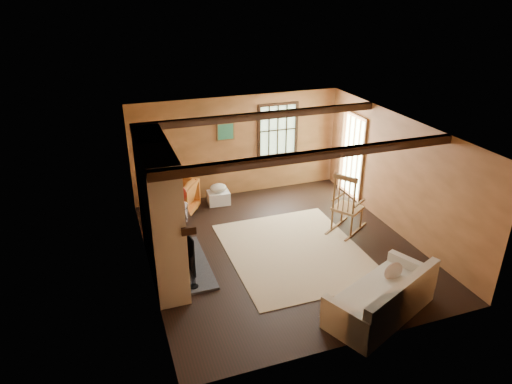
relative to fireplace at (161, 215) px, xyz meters
name	(u,v)px	position (x,y,z in m)	size (l,w,h in m)	color
ground	(281,248)	(2.23, 0.00, -1.10)	(5.50, 5.50, 0.00)	black
room_envelope	(288,164)	(2.45, 0.26, 0.53)	(5.02, 5.52, 2.44)	#AE6A3D
fireplace	(161,215)	(0.00, 0.00, 0.00)	(1.02, 2.30, 2.40)	#A76241
rug	(294,251)	(2.43, -0.20, -1.10)	(2.50, 3.00, 0.01)	tan
rocking_chair	(347,207)	(3.75, 0.21, -0.56)	(1.05, 0.92, 1.30)	#A68350
sofa	(384,300)	(2.97, -2.34, -0.83)	(2.08, 1.53, 0.77)	beige
firewood_pile	(167,204)	(0.43, 2.49, -0.99)	(0.59, 0.11, 0.22)	brown
laundry_basket	(219,198)	(1.60, 2.32, -0.95)	(0.50, 0.38, 0.30)	white
basket_pillow	(218,188)	(1.60, 2.32, -0.70)	(0.39, 0.31, 0.20)	beige
armchair	(177,198)	(0.60, 2.14, -0.72)	(0.81, 0.83, 0.76)	#BF6026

